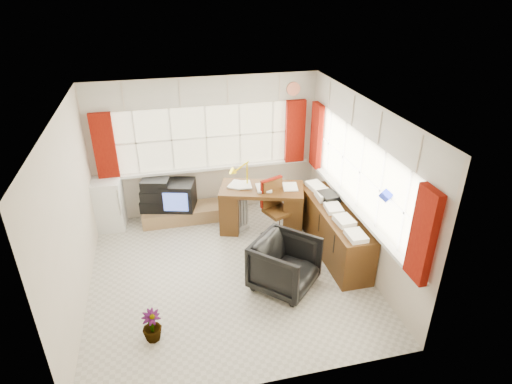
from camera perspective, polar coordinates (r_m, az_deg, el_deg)
ground at (r=6.55m, az=-3.66°, el=-10.69°), size 4.00×4.00×0.00m
room_walls at (r=5.75m, az=-4.10°, el=1.19°), size 4.00×4.00×4.00m
window_back at (r=7.73m, az=-6.40°, el=3.65°), size 3.70×0.12×3.60m
window_right at (r=6.56m, az=13.05°, el=-1.47°), size 0.12×3.70×3.60m
curtains at (r=6.78m, az=2.34°, el=4.99°), size 3.83×3.83×1.15m
overhead_cabinets at (r=6.58m, az=2.81°, el=11.62°), size 3.98×3.98×0.48m
desk at (r=7.33m, az=0.76°, el=-1.92°), size 1.54×1.08×0.84m
desk_lamp at (r=7.12m, az=-1.21°, el=3.22°), size 0.16×0.14×0.46m
task_chair at (r=7.14m, az=2.49°, el=-1.91°), size 0.56×0.57×1.02m
office_chair at (r=6.08m, az=3.86°, el=-9.62°), size 1.15×1.15×0.75m
radiator at (r=7.41m, az=-2.48°, el=-3.48°), size 0.42×0.29×0.59m
credenza at (r=6.90m, az=10.26°, el=-4.91°), size 0.50×2.00×0.85m
file_tray at (r=6.97m, az=9.63°, el=-0.61°), size 0.31×0.37×0.11m
tv_bench at (r=7.86m, az=-9.85°, el=-2.88°), size 1.40×0.50×0.25m
crt_tv at (r=7.70m, az=-10.30°, el=-0.43°), size 0.67×0.64×0.50m
hifi_stack at (r=7.71m, az=-13.11°, el=-0.48°), size 0.63×0.48×0.59m
mini_fridge at (r=7.84m, az=-19.20°, el=-1.45°), size 0.57×0.58×0.91m
spray_bottle_a at (r=7.83m, az=-9.17°, el=-2.79°), size 0.11×0.12×0.29m
spray_bottle_b at (r=7.86m, az=-5.04°, el=-2.87°), size 0.09×0.09×0.18m
flower_vase at (r=5.56m, az=-13.72°, el=-16.95°), size 0.29×0.29×0.42m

